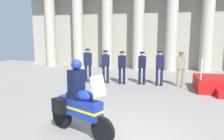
{
  "coord_description": "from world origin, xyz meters",
  "views": [
    {
      "loc": [
        0.98,
        -4.76,
        2.47
      ],
      "look_at": [
        -0.81,
        3.05,
        1.19
      ],
      "focal_mm": 34.89,
      "sensor_mm": 36.0,
      "label": 1
    }
  ],
  "objects_px": {
    "officer_in_row_2": "(122,65)",
    "briefcase_on_ground": "(79,78)",
    "officer_in_row_0": "(88,63)",
    "motorcycle_with_rider": "(78,104)",
    "officer_in_row_1": "(106,64)",
    "officer_in_row_4": "(160,65)",
    "officer_in_row_3": "(142,65)",
    "officer_in_row_5": "(181,66)"
  },
  "relations": [
    {
      "from": "officer_in_row_5",
      "to": "motorcycle_with_rider",
      "type": "distance_m",
      "value": 6.59
    },
    {
      "from": "officer_in_row_1",
      "to": "officer_in_row_2",
      "type": "relative_size",
      "value": 1.02
    },
    {
      "from": "motorcycle_with_rider",
      "to": "officer_in_row_2",
      "type": "bearing_deg",
      "value": 115.1
    },
    {
      "from": "officer_in_row_1",
      "to": "officer_in_row_3",
      "type": "relative_size",
      "value": 1.03
    },
    {
      "from": "officer_in_row_1",
      "to": "briefcase_on_ground",
      "type": "relative_size",
      "value": 4.72
    },
    {
      "from": "officer_in_row_1",
      "to": "officer_in_row_2",
      "type": "distance_m",
      "value": 0.87
    },
    {
      "from": "officer_in_row_1",
      "to": "briefcase_on_ground",
      "type": "height_order",
      "value": "officer_in_row_1"
    },
    {
      "from": "officer_in_row_3",
      "to": "officer_in_row_4",
      "type": "bearing_deg",
      "value": 172.21
    },
    {
      "from": "motorcycle_with_rider",
      "to": "officer_in_row_5",
      "type": "bearing_deg",
      "value": 89.43
    },
    {
      "from": "officer_in_row_2",
      "to": "officer_in_row_1",
      "type": "bearing_deg",
      "value": -3.89
    },
    {
      "from": "officer_in_row_4",
      "to": "officer_in_row_3",
      "type": "bearing_deg",
      "value": -7.79
    },
    {
      "from": "officer_in_row_5",
      "to": "officer_in_row_0",
      "type": "bearing_deg",
      "value": -0.75
    },
    {
      "from": "officer_in_row_5",
      "to": "briefcase_on_ground",
      "type": "height_order",
      "value": "officer_in_row_5"
    },
    {
      "from": "officer_in_row_0",
      "to": "motorcycle_with_rider",
      "type": "bearing_deg",
      "value": 105.71
    },
    {
      "from": "officer_in_row_0",
      "to": "motorcycle_with_rider",
      "type": "xyz_separation_m",
      "value": [
        1.79,
        -5.88,
        -0.25
      ]
    },
    {
      "from": "officer_in_row_2",
      "to": "officer_in_row_5",
      "type": "distance_m",
      "value": 2.86
    },
    {
      "from": "officer_in_row_3",
      "to": "briefcase_on_ground",
      "type": "xyz_separation_m",
      "value": [
        -3.36,
        -0.12,
        -0.79
      ]
    },
    {
      "from": "officer_in_row_0",
      "to": "motorcycle_with_rider",
      "type": "distance_m",
      "value": 6.16
    },
    {
      "from": "officer_in_row_1",
      "to": "officer_in_row_5",
      "type": "xyz_separation_m",
      "value": [
        3.72,
        0.03,
        -0.01
      ]
    },
    {
      "from": "officer_in_row_0",
      "to": "officer_in_row_2",
      "type": "xyz_separation_m",
      "value": [
        1.83,
        -0.04,
        -0.06
      ]
    },
    {
      "from": "officer_in_row_2",
      "to": "officer_in_row_0",
      "type": "bearing_deg",
      "value": -2.36
    },
    {
      "from": "officer_in_row_1",
      "to": "briefcase_on_ground",
      "type": "bearing_deg",
      "value": -0.81
    },
    {
      "from": "officer_in_row_1",
      "to": "motorcycle_with_rider",
      "type": "relative_size",
      "value": 0.88
    },
    {
      "from": "briefcase_on_ground",
      "to": "officer_in_row_4",
      "type": "bearing_deg",
      "value": 0.25
    },
    {
      "from": "officer_in_row_1",
      "to": "officer_in_row_2",
      "type": "bearing_deg",
      "value": 176.11
    },
    {
      "from": "officer_in_row_0",
      "to": "officer_in_row_1",
      "type": "bearing_deg",
      "value": 179.02
    },
    {
      "from": "briefcase_on_ground",
      "to": "officer_in_row_5",
      "type": "bearing_deg",
      "value": 0.49
    },
    {
      "from": "officer_in_row_0",
      "to": "officer_in_row_5",
      "type": "distance_m",
      "value": 4.69
    },
    {
      "from": "officer_in_row_0",
      "to": "officer_in_row_2",
      "type": "bearing_deg",
      "value": 177.64
    },
    {
      "from": "officer_in_row_2",
      "to": "officer_in_row_4",
      "type": "height_order",
      "value": "officer_in_row_4"
    },
    {
      "from": "officer_in_row_0",
      "to": "officer_in_row_5",
      "type": "relative_size",
      "value": 1.05
    },
    {
      "from": "officer_in_row_0",
      "to": "officer_in_row_3",
      "type": "bearing_deg",
      "value": -178.96
    },
    {
      "from": "officer_in_row_1",
      "to": "officer_in_row_5",
      "type": "bearing_deg",
      "value": 179.31
    },
    {
      "from": "officer_in_row_1",
      "to": "briefcase_on_ground",
      "type": "xyz_separation_m",
      "value": [
        -1.49,
        -0.01,
        -0.82
      ]
    },
    {
      "from": "officer_in_row_5",
      "to": "motorcycle_with_rider",
      "type": "bearing_deg",
      "value": 62.73
    },
    {
      "from": "officer_in_row_0",
      "to": "briefcase_on_ground",
      "type": "distance_m",
      "value": 1.02
    },
    {
      "from": "officer_in_row_4",
      "to": "officer_in_row_1",
      "type": "bearing_deg",
      "value": -1.05
    },
    {
      "from": "officer_in_row_1",
      "to": "officer_in_row_4",
      "type": "bearing_deg",
      "value": 178.95
    },
    {
      "from": "motorcycle_with_rider",
      "to": "briefcase_on_ground",
      "type": "distance_m",
      "value": 6.35
    },
    {
      "from": "officer_in_row_1",
      "to": "motorcycle_with_rider",
      "type": "height_order",
      "value": "motorcycle_with_rider"
    },
    {
      "from": "officer_in_row_2",
      "to": "briefcase_on_ground",
      "type": "distance_m",
      "value": 2.49
    },
    {
      "from": "officer_in_row_4",
      "to": "officer_in_row_2",
      "type": "bearing_deg",
      "value": 0.27
    }
  ]
}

